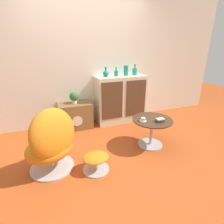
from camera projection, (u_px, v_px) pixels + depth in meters
ground_plane at (110, 152)px, 2.83m from camera, size 12.00×12.00×0.00m
wall_back at (87, 61)px, 3.54m from camera, size 6.40×0.06×2.60m
sideboard at (120, 99)px, 3.82m from camera, size 1.07×0.44×1.01m
tv_console at (75, 115)px, 3.58m from camera, size 0.65×0.44×0.53m
egg_chair at (52, 142)px, 2.28m from camera, size 0.88×0.87×0.92m
ottoman at (96, 160)px, 2.36m from camera, size 0.36×0.36×0.25m
coffee_table at (152, 128)px, 2.90m from camera, size 0.66×0.66×0.48m
vase_leftmost at (106, 74)px, 3.51m from camera, size 0.12×0.12×0.20m
vase_inner_left at (116, 73)px, 3.58m from camera, size 0.08×0.08×0.18m
vase_inner_right at (126, 71)px, 3.64m from camera, size 0.09×0.09×0.21m
vase_rightmost at (135, 71)px, 3.72m from camera, size 0.10×0.10×0.23m
potted_plant at (74, 97)px, 3.44m from camera, size 0.18×0.18×0.23m
teacup at (143, 120)px, 2.77m from camera, size 0.11×0.11×0.06m
book_stack at (160, 120)px, 2.76m from camera, size 0.14×0.10×0.05m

